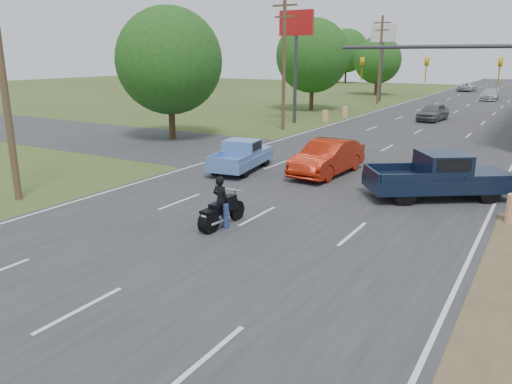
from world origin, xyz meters
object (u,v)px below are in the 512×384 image
Objects in this scene: distant_car_silver at (490,95)px; distant_car_white at (467,87)px; blue_pickup at (242,155)px; rider at (221,204)px; distant_car_grey at (433,112)px; motorcycle at (220,213)px; red_convertible at (327,158)px; navy_pickup at (442,175)px.

distant_car_white is at bearing 106.11° from distant_car_silver.
blue_pickup is 0.97× the size of distant_car_white.
distant_car_grey is (-0.03, 32.94, -0.08)m from rider.
distant_car_grey reaches higher than distant_car_silver.
rider reaches higher than motorcycle.
rider is (-0.03, -9.01, 0.01)m from red_convertible.
red_convertible is at bearing -86.90° from rider.
red_convertible reaches higher than motorcycle.
red_convertible is 3.01× the size of rider.
red_convertible is 2.19× the size of motorcycle.
distant_car_silver is (-3.91, 50.60, -0.21)m from navy_pickup.
motorcycle is 9.49m from navy_pickup.
navy_pickup reaches higher than distant_car_silver.
rider is 74.37m from distant_car_white.
distant_car_grey is (-0.06, 23.93, -0.07)m from red_convertible.
rider reaches higher than red_convertible.
distant_car_grey is at bearing -86.65° from rider.
navy_pickup is 1.16× the size of distant_car_silver.
red_convertible reaches higher than distant_car_silver.
motorcycle is at bearing 90.00° from rider.
distant_car_grey is 0.88× the size of distant_car_silver.
navy_pickup is at bearing 100.95° from distant_car_white.
distant_car_silver is at bearing 92.78° from distant_car_grey.
red_convertible is at bearing 8.02° from blue_pickup.
distant_car_grey is (-5.66, 25.39, -0.19)m from navy_pickup.
distant_car_silver is (1.75, 25.21, -0.03)m from distant_car_grey.
distant_car_grey reaches higher than distant_car_white.
motorcycle is at bearing -71.64° from blue_pickup.
red_convertible is 0.86× the size of navy_pickup.
blue_pickup reaches higher than motorcycle.
rider reaches higher than distant_car_grey.
distant_car_white is (-3.44, 65.28, -0.14)m from red_convertible.
blue_pickup is 0.96× the size of distant_car_silver.
red_convertible reaches higher than distant_car_grey.
blue_pickup is at bearing 92.67° from distant_car_white.
blue_pickup is at bearing -98.05° from distant_car_silver.
distant_car_grey is (-0.02, 33.01, 0.24)m from motorcycle.
motorcycle is 0.47× the size of blue_pickup.
navy_pickup is 1.32× the size of distant_car_grey.
motorcycle is 8.81m from blue_pickup.
rider is (0.00, 0.06, 0.32)m from motorcycle.
distant_car_white is at bearing 95.92° from motorcycle.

